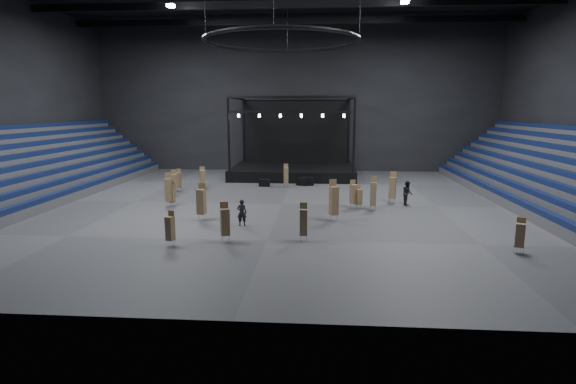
# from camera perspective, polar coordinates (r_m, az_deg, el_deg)

# --- Properties ---
(floor) EXTENTS (50.00, 50.00, 0.00)m
(floor) POSITION_cam_1_polar(r_m,az_deg,el_deg) (37.29, -0.76, -1.55)
(floor) COLOR #474749
(floor) RESTS_ON ground
(wall_back) EXTENTS (50.00, 0.20, 18.00)m
(wall_back) POSITION_cam_1_polar(r_m,az_deg,el_deg) (57.44, 1.05, 11.70)
(wall_back) COLOR black
(wall_back) RESTS_ON ground
(wall_front) EXTENTS (50.00, 0.20, 18.00)m
(wall_front) POSITION_cam_1_polar(r_m,az_deg,el_deg) (15.71, -7.65, 14.90)
(wall_front) COLOR black
(wall_front) RESTS_ON ground
(bleachers_left) EXTENTS (7.20, 40.00, 6.40)m
(bleachers_left) POSITION_cam_1_polar(r_m,az_deg,el_deg) (45.13, -31.20, 1.27)
(bleachers_left) COLOR #4E4E51
(bleachers_left) RESTS_ON floor
(bleachers_right) EXTENTS (7.20, 40.00, 6.40)m
(bleachers_right) POSITION_cam_1_polar(r_m,az_deg,el_deg) (41.82, 32.36, 0.54)
(bleachers_right) COLOR #4E4E51
(bleachers_right) RESTS_ON floor
(stage) EXTENTS (14.00, 10.00, 9.20)m
(stage) POSITION_cam_1_polar(r_m,az_deg,el_deg) (53.05, 0.74, 3.64)
(stage) COLOR black
(stage) RESTS_ON floor
(truss_ring) EXTENTS (12.30, 12.30, 5.15)m
(truss_ring) POSITION_cam_1_polar(r_m,az_deg,el_deg) (36.85, -0.82, 18.64)
(truss_ring) COLOR black
(truss_ring) RESTS_ON ceiling
(flight_case_left) EXTENTS (1.12, 0.58, 0.73)m
(flight_case_left) POSITION_cam_1_polar(r_m,az_deg,el_deg) (45.85, -3.02, 1.17)
(flight_case_left) COLOR black
(flight_case_left) RESTS_ON floor
(flight_case_mid) EXTENTS (1.29, 0.99, 0.77)m
(flight_case_mid) POSITION_cam_1_polar(r_m,az_deg,el_deg) (46.33, 1.83, 1.30)
(flight_case_mid) COLOR black
(flight_case_mid) RESTS_ON floor
(flight_case_right) EXTENTS (1.34, 0.75, 0.86)m
(flight_case_right) POSITION_cam_1_polar(r_m,az_deg,el_deg) (46.41, 2.48, 1.37)
(flight_case_right) COLOR black
(flight_case_right) RESTS_ON floor
(chair_stack_0) EXTENTS (0.62, 0.62, 2.00)m
(chair_stack_0) POSITION_cam_1_polar(r_m,az_deg,el_deg) (27.49, 27.39, -4.82)
(chair_stack_0) COLOR silver
(chair_stack_0) RESTS_ON floor
(chair_stack_1) EXTENTS (0.67, 0.67, 2.65)m
(chair_stack_1) POSITION_cam_1_polar(r_m,az_deg,el_deg) (38.36, 13.14, 0.61)
(chair_stack_1) COLOR silver
(chair_stack_1) RESTS_ON floor
(chair_stack_2) EXTENTS (0.62, 0.62, 2.74)m
(chair_stack_2) POSITION_cam_1_polar(r_m,az_deg,el_deg) (37.30, -14.92, 0.31)
(chair_stack_2) COLOR silver
(chair_stack_2) RESTS_ON floor
(chair_stack_3) EXTENTS (0.53, 0.53, 2.67)m
(chair_stack_3) POSITION_cam_1_polar(r_m,az_deg,el_deg) (35.30, 10.78, -0.18)
(chair_stack_3) COLOR silver
(chair_stack_3) RESTS_ON floor
(chair_stack_4) EXTENTS (0.71, 0.71, 2.95)m
(chair_stack_4) POSITION_cam_1_polar(r_m,az_deg,el_deg) (31.59, 5.84, -1.01)
(chair_stack_4) COLOR silver
(chair_stack_4) RESTS_ON floor
(chair_stack_5) EXTENTS (0.46, 0.46, 2.33)m
(chair_stack_5) POSITION_cam_1_polar(r_m,az_deg,el_deg) (26.69, 1.98, -3.77)
(chair_stack_5) COLOR silver
(chair_stack_5) RESTS_ON floor
(chair_stack_6) EXTENTS (0.65, 0.65, 2.40)m
(chair_stack_6) POSITION_cam_1_polar(r_m,az_deg,el_deg) (26.77, -8.01, -3.70)
(chair_stack_6) COLOR silver
(chair_stack_6) RESTS_ON floor
(chair_stack_7) EXTENTS (0.68, 0.68, 2.23)m
(chair_stack_7) POSITION_cam_1_polar(r_m,az_deg,el_deg) (44.85, -10.78, 1.87)
(chair_stack_7) COLOR silver
(chair_stack_7) RESTS_ON floor
(chair_stack_8) EXTENTS (0.51, 0.51, 2.40)m
(chair_stack_8) POSITION_cam_1_polar(r_m,az_deg,el_deg) (44.96, -0.25, 2.13)
(chair_stack_8) COLOR silver
(chair_stack_8) RESTS_ON floor
(chair_stack_9) EXTENTS (0.55, 0.55, 1.87)m
(chair_stack_9) POSITION_cam_1_polar(r_m,az_deg,el_deg) (35.75, 8.99, -0.56)
(chair_stack_9) COLOR silver
(chair_stack_9) RESTS_ON floor
(chair_stack_10) EXTENTS (0.63, 0.63, 2.29)m
(chair_stack_10) POSITION_cam_1_polar(r_m,az_deg,el_deg) (35.79, 8.33, -0.21)
(chair_stack_10) COLOR silver
(chair_stack_10) RESTS_ON floor
(chair_stack_11) EXTENTS (0.60, 0.60, 2.37)m
(chair_stack_11) POSITION_cam_1_polar(r_m,az_deg,el_deg) (41.99, -14.28, 1.19)
(chair_stack_11) COLOR silver
(chair_stack_11) RESTS_ON floor
(chair_stack_12) EXTENTS (0.52, 0.52, 2.07)m
(chair_stack_12) POSITION_cam_1_polar(r_m,az_deg,el_deg) (26.66, -14.74, -4.41)
(chair_stack_12) COLOR silver
(chair_stack_12) RESTS_ON floor
(chair_stack_13) EXTENTS (0.52, 0.52, 2.17)m
(chair_stack_13) POSITION_cam_1_polar(r_m,az_deg,el_deg) (44.16, -13.76, 1.53)
(chair_stack_13) COLOR silver
(chair_stack_13) RESTS_ON floor
(chair_stack_14) EXTENTS (0.61, 0.61, 2.66)m
(chair_stack_14) POSITION_cam_1_polar(r_m,az_deg,el_deg) (32.25, -10.95, -1.13)
(chair_stack_14) COLOR silver
(chair_stack_14) RESTS_ON floor
(chair_stack_15) EXTENTS (0.45, 0.45, 2.15)m
(chair_stack_15) POSITION_cam_1_polar(r_m,az_deg,el_deg) (37.32, -14.52, -0.13)
(chair_stack_15) COLOR silver
(chair_stack_15) RESTS_ON floor
(man_center) EXTENTS (0.67, 0.45, 1.81)m
(man_center) POSITION_cam_1_polar(r_m,az_deg,el_deg) (30.39, -5.88, -2.63)
(man_center) COLOR black
(man_center) RESTS_ON floor
(crew_member) EXTENTS (0.80, 1.00, 1.98)m
(crew_member) POSITION_cam_1_polar(r_m,az_deg,el_deg) (38.15, 14.92, -0.11)
(crew_member) COLOR black
(crew_member) RESTS_ON floor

